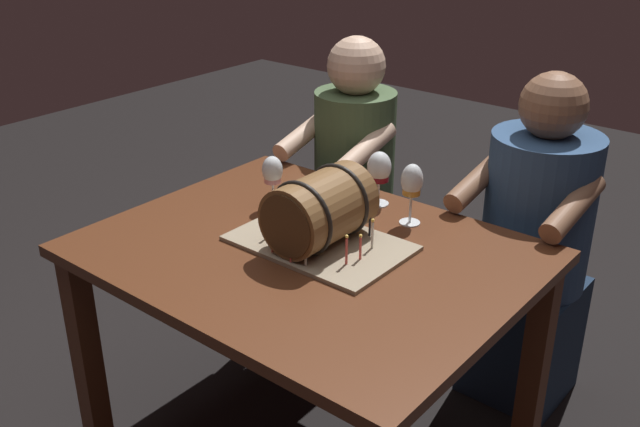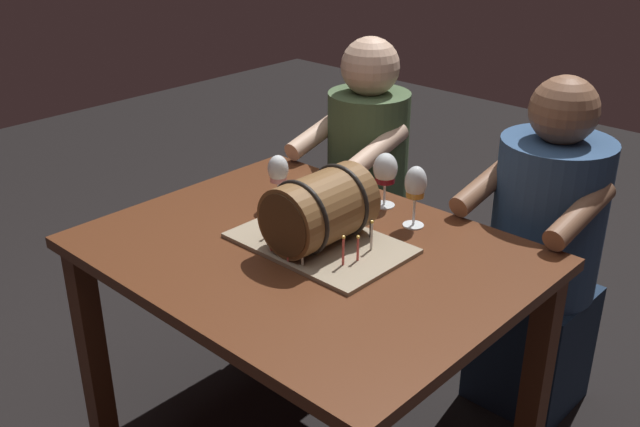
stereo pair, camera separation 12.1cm
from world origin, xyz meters
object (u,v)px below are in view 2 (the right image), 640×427
(person_seated_right, at_px, (542,261))
(barrel_cake, at_px, (320,213))
(dining_table, at_px, (307,282))
(wine_glass_amber, at_px, (416,185))
(wine_glass_rose, at_px, (278,172))
(wine_glass_red, at_px, (385,171))
(person_seated_left, at_px, (366,201))

(person_seated_right, bearing_deg, barrel_cake, -117.81)
(dining_table, xyz_separation_m, wine_glass_amber, (0.14, 0.32, 0.24))
(wine_glass_amber, bearing_deg, dining_table, -112.67)
(wine_glass_amber, xyz_separation_m, person_seated_right, (0.24, 0.40, -0.32))
(dining_table, relative_size, wine_glass_rose, 7.06)
(dining_table, bearing_deg, wine_glass_red, 93.35)
(dining_table, distance_m, person_seated_right, 0.82)
(dining_table, relative_size, barrel_cake, 2.47)
(dining_table, relative_size, wine_glass_amber, 6.34)
(dining_table, xyz_separation_m, barrel_cake, (0.01, 0.04, 0.21))
(wine_glass_red, distance_m, person_seated_right, 0.61)
(barrel_cake, bearing_deg, wine_glass_red, 96.19)
(dining_table, relative_size, person_seated_right, 1.04)
(person_seated_right, bearing_deg, wine_glass_red, -139.17)
(barrel_cake, xyz_separation_m, person_seated_left, (-0.39, 0.69, -0.31))
(barrel_cake, relative_size, person_seated_right, 0.42)
(person_seated_left, bearing_deg, wine_glass_red, -44.17)
(wine_glass_rose, bearing_deg, person_seated_left, 100.79)
(barrel_cake, height_order, wine_glass_rose, barrel_cake)
(wine_glass_rose, bearing_deg, wine_glass_red, 43.57)
(dining_table, height_order, person_seated_right, person_seated_right)
(wine_glass_red, relative_size, person_seated_left, 0.15)
(barrel_cake, distance_m, wine_glass_amber, 0.31)
(wine_glass_amber, distance_m, person_seated_right, 0.57)
(dining_table, relative_size, person_seated_left, 1.03)
(barrel_cake, bearing_deg, wine_glass_rose, 158.87)
(wine_glass_red, relative_size, person_seated_right, 0.15)
(dining_table, xyz_separation_m, person_seated_left, (-0.38, 0.73, -0.09))
(dining_table, bearing_deg, barrel_cake, 68.60)
(wine_glass_amber, relative_size, person_seated_left, 0.16)
(wine_glass_rose, bearing_deg, wine_glass_amber, 23.74)
(wine_glass_rose, xyz_separation_m, person_seated_right, (0.65, 0.58, -0.31))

